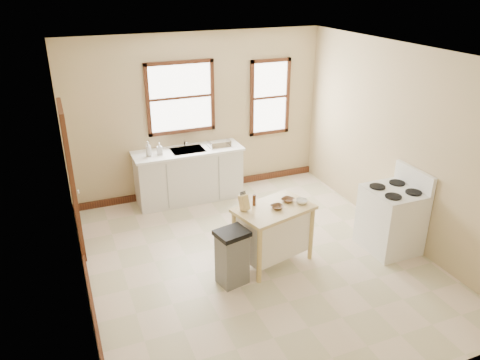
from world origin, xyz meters
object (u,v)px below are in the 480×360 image
knife_block (244,203)px  pepper_grinder (254,200)px  bowl_a (277,207)px  trash_bin (232,257)px  gas_stove (392,211)px  soap_bottle_b (160,149)px  bowl_b (288,200)px  kitchen_island (273,235)px  bowl_c (302,201)px  soap_bottle_a (148,149)px  dish_rack (219,144)px

knife_block → pepper_grinder: (0.18, 0.07, -0.03)m
bowl_a → trash_bin: (-0.72, -0.21, -0.47)m
knife_block → gas_stove: (2.09, -0.40, -0.33)m
soap_bottle_b → bowl_b: soap_bottle_b is taller
kitchen_island → bowl_c: size_ratio=6.25×
soap_bottle_b → trash_bin: bearing=-72.8°
bowl_a → bowl_b: size_ratio=0.99×
knife_block → bowl_a: bearing=-33.1°
soap_bottle_a → trash_bin: 2.63m
dish_rack → knife_block: (-0.44, -2.16, -0.04)m
soap_bottle_b → soap_bottle_a: bearing=-165.0°
knife_block → bowl_a: size_ratio=1.20×
pepper_grinder → bowl_a: 0.32m
soap_bottle_b → gas_stove: (2.68, -2.58, -0.43)m
bowl_a → bowl_c: size_ratio=1.03×
soap_bottle_a → dish_rack: 1.22m
pepper_grinder → bowl_b: pepper_grinder is taller
soap_bottle_b → knife_block: soap_bottle_b is taller
soap_bottle_a → bowl_a: bearing=-82.2°
soap_bottle_b → gas_stove: size_ratio=0.17×
trash_bin → gas_stove: 2.40m
pepper_grinder → bowl_c: size_ratio=0.93×
bowl_b → gas_stove: bearing=-16.0°
bowl_c → kitchen_island: bearing=176.3°
bowl_b → bowl_a: bearing=-149.5°
soap_bottle_b → bowl_c: (1.39, -2.28, -0.17)m
trash_bin → gas_stove: (2.39, -0.07, 0.22)m
bowl_b → kitchen_island: bearing=-159.6°
gas_stove → kitchen_island: bearing=169.3°
soap_bottle_a → kitchen_island: bearing=-82.3°
trash_bin → dish_rack: bearing=60.8°
kitchen_island → trash_bin: size_ratio=1.34×
kitchen_island → pepper_grinder: size_ratio=6.73×
soap_bottle_b → trash_bin: 2.61m
bowl_b → trash_bin: bearing=-159.8°
dish_rack → gas_stove: 3.07m
soap_bottle_b → trash_bin: size_ratio=0.27×
pepper_grinder → bowl_c: bearing=-16.6°
kitchen_island → bowl_b: 0.51m
soap_bottle_a → bowl_a: (1.20, -2.28, -0.20)m
soap_bottle_a → kitchen_island: soap_bottle_a is taller
soap_bottle_a → trash_bin: soap_bottle_a is taller
soap_bottle_a → kitchen_island: (1.17, -2.24, -0.63)m
soap_bottle_a → bowl_b: 2.59m
pepper_grinder → trash_bin: bearing=-139.2°
knife_block → bowl_c: bearing=-24.7°
kitchen_island → trash_bin: kitchen_island is taller
bowl_b → bowl_c: (0.15, -0.12, 0.00)m
gas_stove → soap_bottle_a: bearing=138.2°
soap_bottle_b → kitchen_island: size_ratio=0.20×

